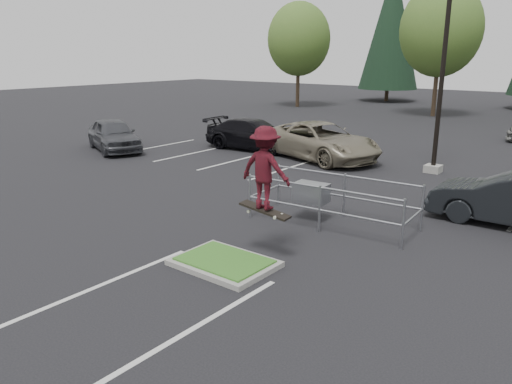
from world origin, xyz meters
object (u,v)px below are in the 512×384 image
Objects in this scene: car_l_tan at (320,141)px; decid_b at (441,33)px; light_pole at (444,55)px; conif_a at (391,26)px; cart_corral at (316,193)px; skateboarder at (265,169)px; car_l_grey at (113,135)px; car_l_black at (254,134)px; decid_a at (299,42)px.

decid_b is at bearing 21.01° from car_l_tan.
decid_b is at bearing 109.35° from light_pole.
cart_corral is at bearing -68.85° from conif_a.
conif_a reaches higher than skateboarder.
conif_a is 33.60m from car_l_grey.
light_pole reaches higher than car_l_tan.
car_l_black is (-3.76, -0.04, -0.08)m from car_l_tan.
car_l_tan is at bearing -40.96° from car_l_grey.
decid_b is 1.63× the size of car_l_tan.
decid_b is 1.89× the size of car_l_black.
decid_a reaches higher than car_l_grey.
conif_a reaches higher than cart_corral.
decid_a is 32.01m from cart_corral.
decid_b reaches higher than cart_corral.
car_l_black is 6.88m from car_l_grey.
decid_a is 1.92× the size of cart_corral.
car_l_tan reaches higher than car_l_grey.
car_l_black is (-8.64, 10.46, -1.38)m from skateboarder.
light_pole reaches higher than decid_a.
cart_corral is at bearing -55.45° from decid_a.
car_l_tan is at bearing -53.91° from decid_a.
cart_corral is (5.95, -26.57, -5.23)m from decid_b.
car_l_black is at bearing -62.32° from decid_a.
light_pole is 8.89m from cart_corral.
decid_a is at bearing -177.61° from decid_b.
decid_a reaches higher than skateboarder.
car_l_grey is (-7.49, -23.53, -5.27)m from decid_b.
conif_a reaches higher than car_l_tan.
light_pole is 11.27m from skateboarder.
light_pole is 25.86m from decid_a.
car_l_black is at bearing 133.36° from cart_corral.
decid_a is 12.02m from decid_b.
car_l_black is (9.75, -18.58, -4.84)m from decid_a.
car_l_black is 1.13× the size of car_l_grey.
skateboarder is at bearing -90.90° from car_l_grey.
decid_b reaches higher than skateboarder.
decid_a is at bearing -111.91° from conif_a.
skateboarder is at bearing -69.76° from conif_a.
skateboarder is (18.39, -29.03, -3.46)m from decid_a.
light_pole is 4.90× the size of skateboarder.
car_l_grey is at bearing -78.92° from decid_a.
car_l_tan is 3.76m from car_l_black.
decid_a reaches higher than cart_corral.
car_l_tan is (9.50, -28.50, -6.28)m from conif_a.
light_pole is 6.26m from car_l_tan.
conif_a is 30.69m from car_l_tan.
decid_a is 0.69× the size of conif_a.
car_l_tan is 10.06m from car_l_grey.
light_pole reaches higher than car_l_grey.
car_l_tan is 1.30× the size of car_l_grey.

